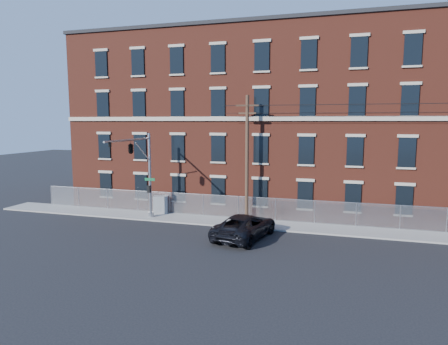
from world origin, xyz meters
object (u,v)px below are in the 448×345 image
pickup_truck (245,226)px  utility_cabinet (161,205)px  utility_pole_near (247,156)px  traffic_signal_mast (136,157)px

pickup_truck → utility_cabinet: pickup_truck is taller
utility_pole_near → traffic_signal_mast: bearing=-156.9°
traffic_signal_mast → utility_cabinet: traffic_signal_mast is taller
traffic_signal_mast → utility_cabinet: 5.85m
utility_pole_near → utility_cabinet: utility_pole_near is taller
traffic_signal_mast → utility_pole_near: size_ratio=0.70×
pickup_truck → traffic_signal_mast: bearing=4.7°
pickup_truck → utility_cabinet: 9.89m
pickup_truck → utility_cabinet: size_ratio=3.99×
utility_pole_near → pickup_truck: size_ratio=1.64×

